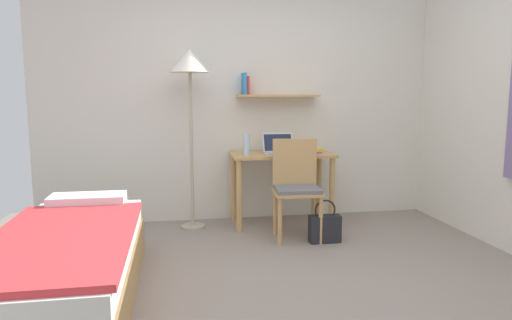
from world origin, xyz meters
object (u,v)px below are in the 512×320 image
at_px(laptop, 279,148).
at_px(book_stack, 312,150).
at_px(water_bottle, 247,144).
at_px(desk, 282,167).
at_px(desk_chair, 296,184).
at_px(handbag, 325,228).
at_px(bed, 68,265).
at_px(standing_lamp, 190,71).

relative_size(laptop, book_stack, 1.34).
relative_size(water_bottle, book_stack, 0.88).
distance_m(desk, laptop, 0.20).
bearing_deg(laptop, desk_chair, -82.19).
bearing_deg(handbag, bed, -156.95).
xyz_separation_m(bed, desk_chair, (1.81, 1.06, 0.27)).
bearing_deg(water_bottle, standing_lamp, 172.35).
height_order(desk, water_bottle, water_bottle).
relative_size(standing_lamp, laptop, 5.44).
distance_m(standing_lamp, book_stack, 1.47).
xyz_separation_m(desk, laptop, (-0.03, -0.00, 0.20)).
relative_size(bed, desk, 1.93).
distance_m(desk_chair, standing_lamp, 1.50).
xyz_separation_m(desk, handbag, (0.25, -0.67, -0.46)).
bearing_deg(bed, book_stack, 36.10).
bearing_deg(desk, desk_chair, -86.28).
xyz_separation_m(desk, water_bottle, (-0.38, -0.07, 0.25)).
height_order(desk_chair, book_stack, desk_chair).
bearing_deg(book_stack, laptop, -179.90).
distance_m(bed, book_stack, 2.66).
bearing_deg(laptop, book_stack, 0.10).
xyz_separation_m(desk_chair, standing_lamp, (-0.95, 0.48, 1.05)).
bearing_deg(standing_lamp, laptop, -0.31).
bearing_deg(book_stack, handbag, -96.26).
distance_m(water_bottle, handbag, 1.12).
relative_size(standing_lamp, book_stack, 7.26).
height_order(desk, standing_lamp, standing_lamp).
height_order(bed, laptop, laptop).
height_order(standing_lamp, water_bottle, standing_lamp).
bearing_deg(desk_chair, book_stack, 58.43).
bearing_deg(standing_lamp, water_bottle, -7.65).
distance_m(desk, water_bottle, 0.46).
xyz_separation_m(laptop, book_stack, (0.36, 0.00, -0.03)).
height_order(bed, standing_lamp, standing_lamp).
bearing_deg(laptop, handbag, -67.00).
relative_size(bed, laptop, 6.18).
bearing_deg(book_stack, desk_chair, -121.57).
relative_size(desk_chair, standing_lamp, 0.52).
xyz_separation_m(bed, handbag, (2.03, 0.86, -0.10)).
distance_m(water_bottle, book_stack, 0.71).
distance_m(desk, book_stack, 0.37).
relative_size(book_stack, handbag, 0.61).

